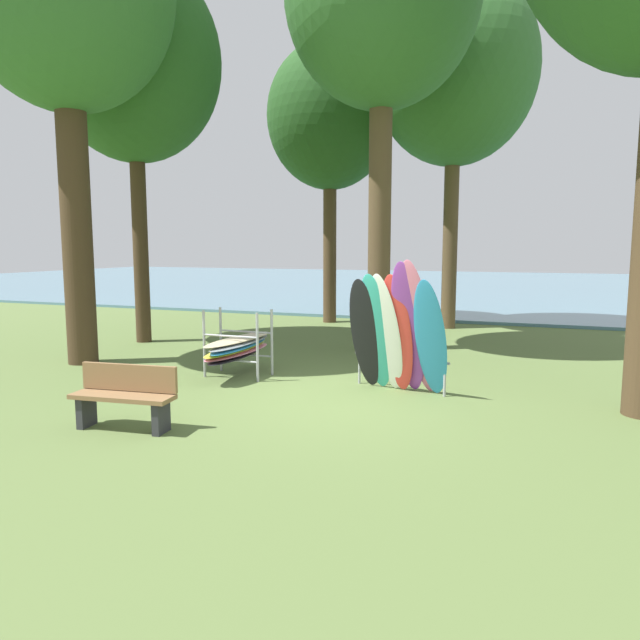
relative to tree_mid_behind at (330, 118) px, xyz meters
The scene contains 8 objects.
ground_plane 11.41m from the tree_mid_behind, 69.91° to the right, with size 80.00×80.00×0.00m, color #566B38.
lake_water 20.38m from the tree_mid_behind, 80.33° to the left, with size 80.00×36.00×0.10m, color slate.
tree_mid_behind is the anchor object (origin of this frame).
tree_far_left_back 6.18m from the tree_mid_behind, 120.58° to the right, with size 4.21×4.21×9.30m.
tree_far_right_back 3.88m from the tree_mid_behind, ahead, with size 4.62×4.62×10.01m.
leaning_board_pile 10.62m from the tree_mid_behind, 63.23° to the right, with size 1.76×1.07×2.23m.
board_storage_rack 9.90m from the tree_mid_behind, 82.52° to the right, with size 1.15×2.13×1.25m.
park_bench 12.80m from the tree_mid_behind, 84.07° to the right, with size 1.44×0.56×0.85m.
Camera 1 is at (3.03, -8.55, 2.43)m, focal length 32.74 mm.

